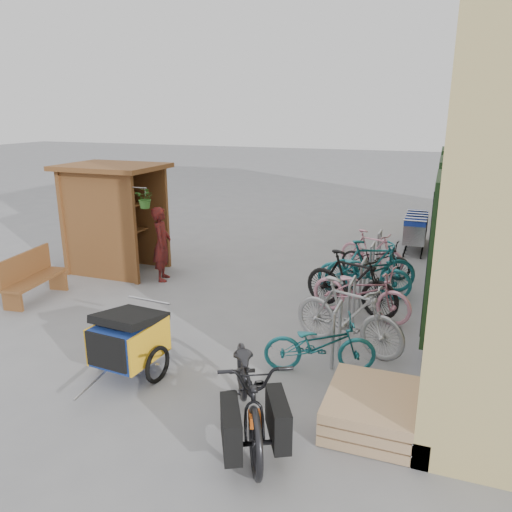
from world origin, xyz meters
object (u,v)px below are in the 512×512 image
(bike_0, at_px, (320,344))
(bike_6, at_px, (375,259))
(cargo_bike, at_px, (250,389))
(bike_1, at_px, (348,315))
(bike_5, at_px, (371,267))
(shopping_carts, at_px, (416,227))
(pallet_stack, at_px, (371,409))
(person_kiosk, at_px, (162,244))
(bike_3, at_px, (351,283))
(bike_4, at_px, (364,272))
(kiosk, at_px, (111,203))
(bike_2, at_px, (361,291))
(child_trailer, at_px, (129,338))
(bench, at_px, (32,276))
(bike_7, at_px, (372,251))

(bike_0, bearing_deg, bike_6, -19.98)
(cargo_bike, bearing_deg, bike_1, 47.52)
(bike_5, bearing_deg, shopping_carts, -28.92)
(pallet_stack, bearing_deg, cargo_bike, -153.92)
(person_kiosk, bearing_deg, shopping_carts, -67.37)
(person_kiosk, height_order, bike_6, person_kiosk)
(bike_3, bearing_deg, bike_4, 13.00)
(shopping_carts, distance_m, bike_0, 7.27)
(kiosk, distance_m, bike_2, 5.79)
(child_trailer, xyz_separation_m, bike_3, (2.45, 3.28, 0.02))
(cargo_bike, distance_m, person_kiosk, 5.66)
(bench, xyz_separation_m, bike_4, (5.93, 2.44, 0.01))
(shopping_carts, bearing_deg, bike_4, -100.49)
(child_trailer, bearing_deg, pallet_stack, 3.90)
(cargo_bike, height_order, bike_1, cargo_bike)
(cargo_bike, bearing_deg, bike_0, 48.40)
(bike_7, bearing_deg, bike_6, -137.56)
(pallet_stack, relative_size, bike_6, 0.78)
(bike_1, xyz_separation_m, bike_6, (-0.07, 3.69, -0.15))
(bike_3, bearing_deg, bike_0, -161.45)
(bike_0, relative_size, bike_7, 0.99)
(pallet_stack, distance_m, bike_4, 4.31)
(bike_0, bearing_deg, bike_1, -34.46)
(bench, height_order, bike_0, bench)
(bike_1, distance_m, bike_5, 2.63)
(pallet_stack, relative_size, child_trailer, 0.72)
(bike_2, height_order, bike_5, bike_5)
(cargo_bike, relative_size, bike_4, 1.22)
(bench, height_order, bike_3, bike_3)
(bench, bearing_deg, kiosk, 71.20)
(kiosk, xyz_separation_m, bike_6, (5.59, 1.64, -1.15))
(bike_1, distance_m, bike_6, 3.69)
(kiosk, distance_m, bike_4, 5.65)
(bike_6, bearing_deg, kiosk, 115.22)
(person_kiosk, xyz_separation_m, bike_5, (4.28, 0.76, -0.26))
(shopping_carts, relative_size, person_kiosk, 1.37)
(shopping_carts, bearing_deg, child_trailer, -111.85)
(kiosk, height_order, bike_1, kiosk)
(bike_1, bearing_deg, child_trailer, 143.08)
(bike_3, xyz_separation_m, bike_5, (0.19, 1.14, -0.02))
(shopping_carts, bearing_deg, bike_2, -97.03)
(cargo_bike, height_order, bike_3, cargo_bike)
(bike_0, xyz_separation_m, bike_1, (0.24, 0.80, 0.15))
(bike_3, bearing_deg, bike_6, 14.94)
(bike_2, distance_m, bike_3, 0.28)
(person_kiosk, distance_m, bike_2, 4.34)
(child_trailer, xyz_separation_m, bike_0, (2.44, 0.98, -0.13))
(kiosk, height_order, person_kiosk, kiosk)
(child_trailer, relative_size, cargo_bike, 0.74)
(kiosk, relative_size, person_kiosk, 1.57)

